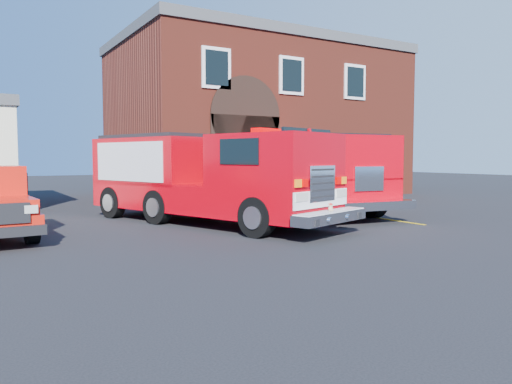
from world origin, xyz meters
TOP-DOWN VIEW (x-y plane):
  - ground at (0.00, 0.00)m, footprint 100.00×100.00m
  - parking_stripe_near at (6.50, 1.00)m, footprint 0.12×3.00m
  - parking_stripe_mid at (6.50, 4.00)m, footprint 0.12×3.00m
  - parking_stripe_far at (6.50, 7.00)m, footprint 0.12×3.00m
  - fire_station at (8.99, 13.98)m, footprint 15.20×10.20m
  - fire_engine at (0.79, 3.38)m, footprint 5.47×9.68m
  - secondary_truck at (5.65, 5.02)m, footprint 3.89×9.55m

SIDE VIEW (x-z plane):
  - ground at x=0.00m, z-range 0.00..0.00m
  - parking_stripe_near at x=6.50m, z-range 0.00..0.01m
  - parking_stripe_mid at x=6.50m, z-range 0.00..0.01m
  - parking_stripe_far at x=6.50m, z-range 0.00..0.01m
  - fire_engine at x=0.79m, z-range 0.05..2.93m
  - secondary_truck at x=5.65m, z-range 0.14..3.15m
  - fire_station at x=8.99m, z-range 0.03..8.48m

